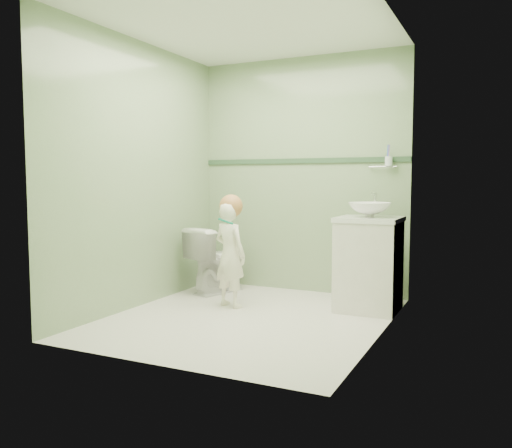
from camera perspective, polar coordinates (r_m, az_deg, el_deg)
The scene contains 12 objects.
ground at distance 4.46m, azimuth -0.84°, elevation -10.17°, with size 2.50×2.50×0.00m, color white.
room_shell at distance 4.31m, azimuth -0.86°, elevation 5.42°, with size 2.50×2.54×2.40m.
trim_stripe at distance 5.46m, azimuth 4.93°, elevation 6.84°, with size 2.20×0.02×0.05m, color #335236.
vanity at distance 4.75m, azimuth 12.12°, elevation -4.43°, with size 0.52×0.50×0.80m, color silver.
counter at distance 4.70m, azimuth 12.20°, elevation 0.50°, with size 0.54×0.52×0.04m, color white.
basin at distance 4.70m, azimuth 12.22°, elevation 1.52°, with size 0.37×0.37×0.13m, color white.
faucet at distance 4.88m, azimuth 12.73°, elevation 2.57°, with size 0.03×0.13×0.18m.
cup_holder at distance 5.16m, azimuth 14.11°, elevation 6.60°, with size 0.26×0.07×0.21m.
toilet at distance 5.43m, azimuth -4.13°, elevation -3.87°, with size 0.38×0.66×0.67m, color white.
toddler at distance 4.78m, azimuth -2.84°, elevation -3.35°, with size 0.35×0.23×0.95m, color white.
hair_cap at distance 4.76m, azimuth -2.72°, elevation 1.95°, with size 0.21×0.21×0.21m, color #B57741.
teal_toothbrush at distance 4.61m, azimuth -3.32°, elevation 0.35°, with size 0.11×0.14×0.08m.
Camera 1 is at (1.90, -3.87, 1.15)m, focal length 36.89 mm.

